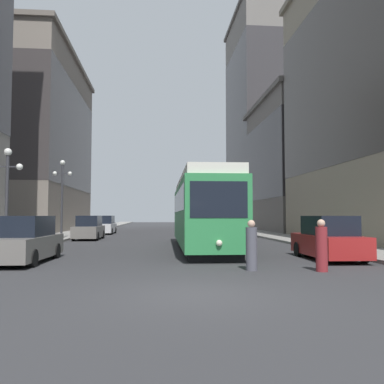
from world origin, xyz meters
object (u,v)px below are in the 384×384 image
Objects in this scene: parked_car_left_far at (105,225)px; pedestrian_crossing_near at (251,247)px; transit_bus at (218,214)px; parked_car_right_far at (328,239)px; lamp_post_left_far at (62,187)px; streetcar at (201,211)px; parked_car_left_near at (25,241)px; lamp_post_left_near at (7,182)px; parked_car_left_mid at (89,228)px; pedestrian_crossing_far at (322,247)px.

parked_car_left_far is 28.59m from pedestrian_crossing_near.
transit_bus is 11.25m from parked_car_left_far.
lamp_post_left_far is at bearing -43.91° from parked_car_right_far.
pedestrian_crossing_near is at bearing -84.51° from streetcar.
pedestrian_crossing_near is (0.71, -8.88, -1.32)m from streetcar.
lamp_post_left_near is (-1.90, 3.27, 2.55)m from parked_car_left_near.
parked_car_left_mid and parked_car_left_far have the same top height.
streetcar is 12.87m from lamp_post_left_far.
transit_bus is 2.59× the size of parked_car_left_mid.
parked_car_left_mid is (-7.64, 9.14, -1.26)m from streetcar.
parked_car_left_mid is 2.71× the size of pedestrian_crossing_near.
parked_car_left_mid is 3.71m from lamp_post_left_far.
parked_car_left_mid is 9.32m from parked_car_left_far.
lamp_post_left_far is at bearing -159.41° from parked_car_left_mid.
transit_bus reaches higher than parked_car_left_far.
lamp_post_left_far is at bearing -22.79° from pedestrian_crossing_near.
parked_car_left_far is (-11.00, 2.09, -1.10)m from transit_bus.
parked_car_left_mid is 2.67× the size of pedestrian_crossing_far.
parked_car_left_mid is 19.43m from parked_car_right_far.
pedestrian_crossing_near is 0.99× the size of pedestrian_crossing_far.
parked_car_left_near is at bearing -89.25° from parked_car_left_far.
parked_car_left_mid is (-11.00, -7.23, -1.10)m from transit_bus.
streetcar is at bearing -66.79° from parked_car_left_far.
pedestrian_crossing_far is 0.29× the size of lamp_post_left_far.
parked_car_left_mid reaches higher than pedestrian_crossing_far.
pedestrian_crossing_near is (-3.99, -3.02, -0.06)m from parked_car_right_far.
lamp_post_left_near is 0.84× the size of lamp_post_left_far.
streetcar is 8.55× the size of pedestrian_crossing_near.
streetcar is at bearing -50.04° from parked_car_right_far.
transit_bus reaches higher than pedestrian_crossing_near.
lamp_post_left_far reaches higher than parked_car_left_near.
parked_car_right_far is 20.42m from lamp_post_left_far.
pedestrian_crossing_far is (10.58, -18.46, -0.05)m from parked_car_left_mid.
pedestrian_crossing_far is at bearing -154.50° from pedestrian_crossing_near.
streetcar is 8.43× the size of pedestrian_crossing_far.
parked_car_left_far is 2.82× the size of pedestrian_crossing_far.
lamp_post_left_near is at bearing 4.96° from pedestrian_crossing_near.
lamp_post_left_far reaches higher than pedestrian_crossing_far.
parked_car_left_mid is 0.95× the size of parked_car_left_far.
pedestrian_crossing_near is 2.28m from pedestrian_crossing_far.
parked_car_left_near is 0.84× the size of lamp_post_left_far.
transit_bus is 7.02× the size of pedestrian_crossing_near.
lamp_post_left_near is at bearing 121.57° from parked_car_left_near.
streetcar is 2.47× the size of lamp_post_left_far.
streetcar is 2.95× the size of lamp_post_left_near.
lamp_post_left_near is at bearing -94.42° from parked_car_left_far.
streetcar is 7.62m from parked_car_right_far.
parked_car_right_far and parked_car_left_far have the same top height.
parked_car_left_far is (-12.34, 24.32, 0.00)m from parked_car_right_far.
lamp_post_left_far reaches higher than parked_car_left_far.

